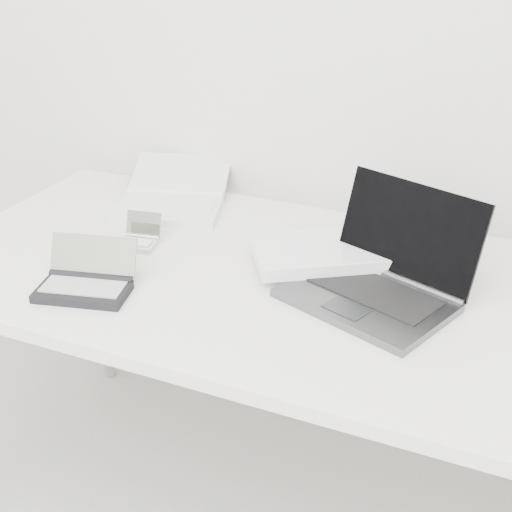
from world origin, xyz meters
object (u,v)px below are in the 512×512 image
at_px(desk, 275,294).
at_px(netbook_open_white, 172,198).
at_px(laptop_large, 350,267).
at_px(palmtop_charcoal, 86,282).

xyz_separation_m(desk, netbook_open_white, (-0.41, 0.26, 0.07)).
bearing_deg(netbook_open_white, laptop_large, -38.44).
bearing_deg(palmtop_charcoal, laptop_large, 14.30).
bearing_deg(palmtop_charcoal, netbook_open_white, 84.35).
bearing_deg(palmtop_charcoal, desk, 20.02).
xyz_separation_m(desk, palmtop_charcoal, (-0.34, -0.23, 0.07)).
bearing_deg(laptop_large, desk, -146.60).
distance_m(desk, laptop_large, 0.18).
bearing_deg(laptop_large, palmtop_charcoal, -132.05).
bearing_deg(desk, palmtop_charcoal, -146.33).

